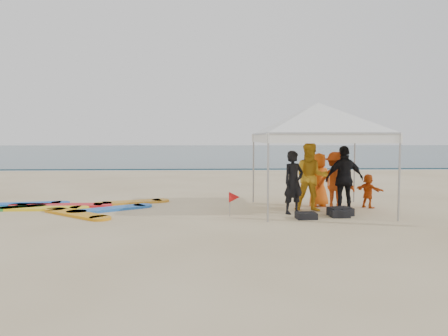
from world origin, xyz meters
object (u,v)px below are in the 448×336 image
object	(u,v)px
canopy_tent	(318,103)
person_black_a	(293,182)
person_yellow	(311,177)
person_black_b	(344,179)
person_orange_b	(319,180)
person_seated	(368,191)
person_orange_a	(335,181)
marker_pennant	(234,197)
surfboard_spread	(63,207)

from	to	relation	value
canopy_tent	person_black_a	bearing A→B (deg)	-147.89
person_yellow	person_black_b	bearing A→B (deg)	-9.63
person_black_a	canopy_tent	size ratio (longest dim) A/B	0.37
person_black_b	person_orange_b	size ratio (longest dim) A/B	1.15
person_seated	person_black_a	bearing A→B (deg)	78.51
person_yellow	person_black_b	size ratio (longest dim) A/B	1.04
person_yellow	person_black_b	xyz separation A→B (m)	(0.85, -0.28, -0.04)
person_orange_a	person_orange_b	size ratio (longest dim) A/B	1.03
marker_pennant	person_seated	bearing A→B (deg)	16.77
person_orange_b	person_seated	world-z (taller)	person_orange_b
person_yellow	person_black_b	distance (m)	0.89
person_orange_b	surfboard_spread	distance (m)	7.46
person_orange_a	person_orange_b	world-z (taller)	person_orange_a
canopy_tent	person_orange_a	bearing A→B (deg)	13.48
canopy_tent	marker_pennant	distance (m)	3.52
person_black_a	person_black_b	world-z (taller)	person_black_b
person_orange_a	person_orange_b	distance (m)	0.67
surfboard_spread	person_black_b	bearing A→B (deg)	-7.20
surfboard_spread	person_seated	bearing A→B (deg)	-1.50
person_black_a	marker_pennant	world-z (taller)	person_black_a
person_yellow	person_orange_a	bearing A→B (deg)	23.43
person_yellow	person_seated	size ratio (longest dim) A/B	1.93
person_yellow	person_black_b	world-z (taller)	person_yellow
person_black_a	person_orange_a	distance (m)	1.45
person_black_a	person_black_b	bearing A→B (deg)	-21.72
person_yellow	canopy_tent	xyz separation A→B (m)	(0.18, 0.06, 2.03)
person_black_b	canopy_tent	bearing A→B (deg)	-34.66
person_orange_a	surfboard_spread	bearing A→B (deg)	17.99
surfboard_spread	person_yellow	bearing A→B (deg)	-5.80
person_black_a	person_seated	bearing A→B (deg)	-6.36
marker_pennant	person_black_a	bearing A→B (deg)	10.63
person_black_a	marker_pennant	distance (m)	1.67
person_orange_a	surfboard_spread	world-z (taller)	person_orange_a
person_orange_b	marker_pennant	size ratio (longest dim) A/B	2.49
person_yellow	marker_pennant	xyz separation A→B (m)	(-2.17, -0.71, -0.46)
person_black_a	person_seated	distance (m)	2.56
person_seated	person_orange_a	bearing A→B (deg)	72.99
person_yellow	canopy_tent	distance (m)	2.04
person_orange_b	marker_pennant	world-z (taller)	person_orange_b
marker_pennant	surfboard_spread	distance (m)	5.06
marker_pennant	canopy_tent	bearing A→B (deg)	18.21
canopy_tent	person_seated	bearing A→B (deg)	14.61
person_seated	canopy_tent	world-z (taller)	canopy_tent
person_orange_a	person_yellow	bearing A→B (deg)	36.58
person_orange_b	surfboard_spread	xyz separation A→B (m)	(-7.42, -0.07, -0.76)
person_black_b	person_orange_b	xyz separation A→B (m)	(-0.43, 1.06, -0.12)
person_seated	marker_pennant	xyz separation A→B (m)	(-3.97, -1.20, 0.00)
person_orange_b	person_seated	distance (m)	1.44
person_black_b	canopy_tent	xyz separation A→B (m)	(-0.66, 0.34, 2.07)
person_black_b	person_orange_b	world-z (taller)	person_black_b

